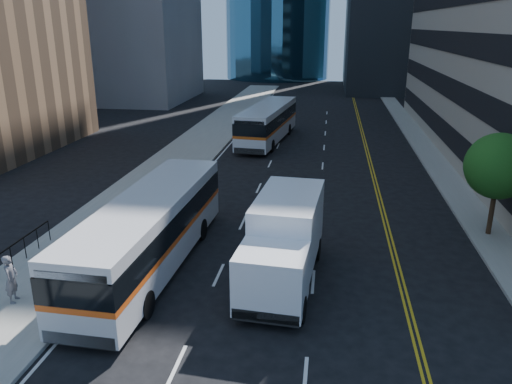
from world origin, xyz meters
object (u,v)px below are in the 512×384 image
Objects in this scene: bus_rear at (268,122)px; box_truck at (284,241)px; bus_front at (150,230)px; street_tree at (499,166)px; pedestrian at (11,279)px.

box_truck is at bearing -74.98° from bus_rear.
bus_front is 25.48m from bus_rear.
bus_front is at bearing -179.43° from box_truck.
box_truck is (-9.73, -6.13, -1.82)m from street_tree.
bus_rear is at bearing 102.89° from box_truck.
box_truck is (3.90, -25.79, 0.05)m from bus_rear.
box_truck reaches higher than bus_rear.
box_truck reaches higher than pedestrian.
street_tree is 0.40× the size of bus_front.
bus_front is 5.77m from box_truck.
pedestrian is (-9.90, -3.31, -0.73)m from box_truck.
bus_front is 6.70× the size of pedestrian.
box_truck is at bearing -82.50° from pedestrian.
box_truck is at bearing -147.78° from street_tree.
bus_rear is 29.72m from pedestrian.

